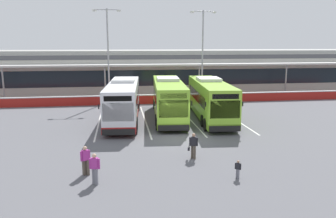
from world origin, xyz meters
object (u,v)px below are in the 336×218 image
object	(u,v)px
coach_bus_centre	(210,100)
lamp_post_west	(108,50)
coach_bus_leftmost	(123,102)
pedestrian_child	(238,169)
pedestrian_near_bin	(85,160)
lamp_post_centre	(203,49)
coach_bus_left_centre	(168,99)
pedestrian_with_handbag	(193,145)
pedestrian_in_dark_coat	(95,168)

from	to	relation	value
coach_bus_centre	lamp_post_west	distance (m)	15.06
coach_bus_leftmost	pedestrian_child	bearing A→B (deg)	-68.26
pedestrian_near_bin	lamp_post_centre	world-z (taller)	lamp_post_centre
pedestrian_near_bin	lamp_post_centre	bearing A→B (deg)	62.52
lamp_post_west	lamp_post_centre	world-z (taller)	same
coach_bus_leftmost	lamp_post_centre	size ratio (longest dim) A/B	1.12
pedestrian_child	pedestrian_near_bin	size ratio (longest dim) A/B	0.62
lamp_post_centre	pedestrian_child	bearing A→B (deg)	-99.72
coach_bus_left_centre	pedestrian_child	world-z (taller)	coach_bus_left_centre
pedestrian_near_bin	pedestrian_with_handbag	bearing A→B (deg)	15.13
coach_bus_centre	pedestrian_in_dark_coat	xyz separation A→B (m)	(-9.76, -13.86, -0.91)
coach_bus_centre	lamp_post_west	world-z (taller)	lamp_post_west
pedestrian_child	lamp_post_west	distance (m)	26.51
coach_bus_leftmost	coach_bus_centre	distance (m)	8.11
coach_bus_leftmost	coach_bus_centre	size ratio (longest dim) A/B	1.00
pedestrian_in_dark_coat	lamp_post_centre	world-z (taller)	lamp_post_centre
coach_bus_left_centre	pedestrian_child	bearing A→B (deg)	-84.32
pedestrian_child	lamp_post_centre	xyz separation A→B (m)	(4.34, 25.32, 5.75)
pedestrian_child	pedestrian_near_bin	bearing A→B (deg)	168.28
coach_bus_centre	lamp_post_west	size ratio (longest dim) A/B	1.12
lamp_post_west	lamp_post_centre	size ratio (longest dim) A/B	1.00
coach_bus_leftmost	lamp_post_west	world-z (taller)	lamp_post_west
coach_bus_centre	pedestrian_near_bin	size ratio (longest dim) A/B	7.60
coach_bus_centre	pedestrian_child	world-z (taller)	coach_bus_centre
pedestrian_near_bin	lamp_post_west	size ratio (longest dim) A/B	0.15
coach_bus_centre	lamp_post_west	xyz separation A→B (m)	(-9.67, 10.63, 4.50)
pedestrian_in_dark_coat	lamp_post_west	size ratio (longest dim) A/B	0.15
coach_bus_centre	coach_bus_left_centre	bearing A→B (deg)	167.87
pedestrian_in_dark_coat	pedestrian_near_bin	size ratio (longest dim) A/B	1.00
coach_bus_centre	pedestrian_with_handbag	world-z (taller)	coach_bus_centre
pedestrian_in_dark_coat	coach_bus_centre	bearing A→B (deg)	54.85
pedestrian_with_handbag	coach_bus_left_centre	bearing A→B (deg)	89.18
pedestrian_with_handbag	pedestrian_child	world-z (taller)	pedestrian_with_handbag
pedestrian_with_handbag	pedestrian_child	size ratio (longest dim) A/B	1.61
coach_bus_centre	lamp_post_centre	bearing A→B (deg)	79.96
pedestrian_near_bin	lamp_post_west	distance (m)	23.81
coach_bus_left_centre	pedestrian_in_dark_coat	distance (m)	15.86
pedestrian_with_handbag	lamp_post_centre	distance (m)	23.40
pedestrian_child	coach_bus_left_centre	bearing A→B (deg)	95.68
coach_bus_left_centre	coach_bus_centre	distance (m)	3.95
coach_bus_left_centre	pedestrian_child	xyz separation A→B (m)	(1.49, -15.03, -1.24)
pedestrian_near_bin	lamp_post_centre	size ratio (longest dim) A/B	0.15
coach_bus_left_centre	pedestrian_with_handbag	xyz separation A→B (m)	(-0.17, -11.67, -0.93)
coach_bus_left_centre	pedestrian_near_bin	bearing A→B (deg)	-115.83
pedestrian_child	lamp_post_centre	distance (m)	26.32
coach_bus_centre	pedestrian_child	bearing A→B (deg)	-99.47
pedestrian_near_bin	lamp_post_centre	distance (m)	27.22
coach_bus_leftmost	lamp_post_west	size ratio (longest dim) A/B	1.12
lamp_post_west	lamp_post_centre	xyz separation A→B (m)	(11.64, 0.48, 0.00)
coach_bus_leftmost	pedestrian_with_handbag	size ratio (longest dim) A/B	7.60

